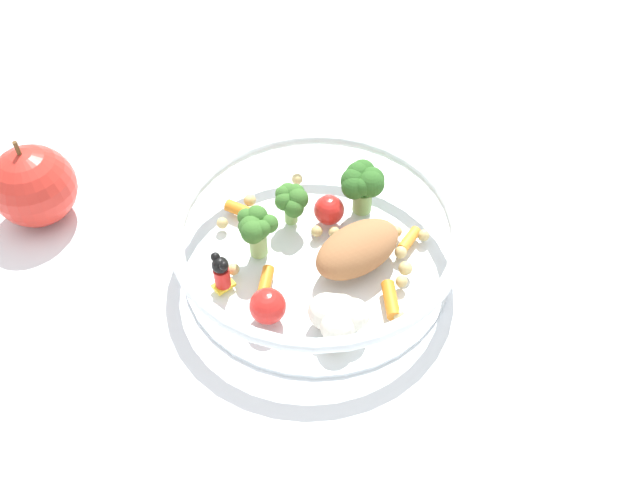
# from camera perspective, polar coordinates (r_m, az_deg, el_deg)

# --- Properties ---
(ground_plane) EXTENTS (2.40, 2.40, 0.00)m
(ground_plane) POSITION_cam_1_polar(r_m,az_deg,el_deg) (0.54, 0.42, -2.51)
(ground_plane) COLOR white
(food_container) EXTENTS (0.23, 0.23, 0.06)m
(food_container) POSITION_cam_1_polar(r_m,az_deg,el_deg) (0.52, 0.31, -0.10)
(food_container) COLOR white
(food_container) RESTS_ON ground_plane
(loose_apple) EXTENTS (0.07, 0.07, 0.08)m
(loose_apple) POSITION_cam_1_polar(r_m,az_deg,el_deg) (0.61, -23.44, 4.30)
(loose_apple) COLOR red
(loose_apple) RESTS_ON ground_plane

